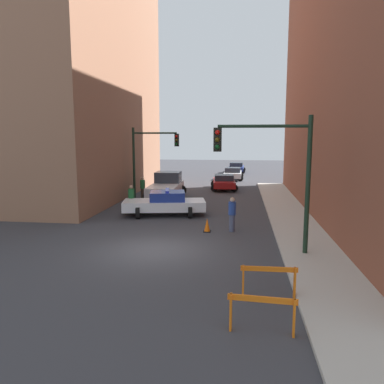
{
  "coord_description": "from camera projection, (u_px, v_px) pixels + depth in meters",
  "views": [
    {
      "loc": [
        3.41,
        -14.26,
        4.52
      ],
      "look_at": [
        0.76,
        5.82,
        1.54
      ],
      "focal_mm": 35.0,
      "sensor_mm": 36.0,
      "label": 1
    }
  ],
  "objects": [
    {
      "name": "ground_plane",
      "position": [
        154.0,
        250.0,
        15.08
      ],
      "size": [
        120.0,
        120.0,
        0.0
      ],
      "primitive_type": "plane",
      "color": "#38383D"
    },
    {
      "name": "sidewalk_right",
      "position": [
        313.0,
        255.0,
        14.27
      ],
      "size": [
        2.4,
        44.0,
        0.12
      ],
      "color": "#B2ADA3",
      "rests_on": "ground_plane"
    },
    {
      "name": "building_corner_left",
      "position": [
        43.0,
        76.0,
        29.03
      ],
      "size": [
        14.0,
        20.0,
        18.34
      ],
      "color": "#93664C",
      "rests_on": "ground_plane"
    },
    {
      "name": "traffic_light_near",
      "position": [
        277.0,
        164.0,
        14.01
      ],
      "size": [
        3.64,
        0.35,
        5.2
      ],
      "color": "black",
      "rests_on": "sidewalk_right"
    },
    {
      "name": "traffic_light_far",
      "position": [
        148.0,
        153.0,
        27.14
      ],
      "size": [
        3.44,
        0.35,
        5.2
      ],
      "color": "black",
      "rests_on": "ground_plane"
    },
    {
      "name": "police_car",
      "position": [
        165.0,
        203.0,
        21.68
      ],
      "size": [
        4.96,
        2.89,
        1.52
      ],
      "rotation": [
        0.0,
        0.0,
        1.75
      ],
      "color": "white",
      "rests_on": "ground_plane"
    },
    {
      "name": "white_truck",
      "position": [
        166.0,
        186.0,
        27.72
      ],
      "size": [
        2.72,
        5.45,
        1.9
      ],
      "rotation": [
        0.0,
        0.0,
        0.02
      ],
      "color": "silver",
      "rests_on": "ground_plane"
    },
    {
      "name": "parked_car_near",
      "position": [
        224.0,
        182.0,
        32.35
      ],
      "size": [
        2.5,
        4.43,
        1.31
      ],
      "rotation": [
        0.0,
        0.0,
        0.08
      ],
      "color": "maroon",
      "rests_on": "ground_plane"
    },
    {
      "name": "parked_car_mid",
      "position": [
        233.0,
        173.0,
        39.79
      ],
      "size": [
        2.31,
        4.32,
        1.31
      ],
      "rotation": [
        0.0,
        0.0,
        -0.01
      ],
      "color": "silver",
      "rests_on": "ground_plane"
    },
    {
      "name": "parked_car_far",
      "position": [
        236.0,
        167.0,
        47.51
      ],
      "size": [
        2.37,
        4.36,
        1.31
      ],
      "rotation": [
        0.0,
        0.0,
        -0.03
      ],
      "color": "navy",
      "rests_on": "ground_plane"
    },
    {
      "name": "pedestrian_crossing",
      "position": [
        131.0,
        198.0,
        22.48
      ],
      "size": [
        0.38,
        0.38,
        1.66
      ],
      "rotation": [
        0.0,
        0.0,
        6.22
      ],
      "color": "#382D23",
      "rests_on": "ground_plane"
    },
    {
      "name": "pedestrian_corner",
      "position": [
        143.0,
        188.0,
        27.09
      ],
      "size": [
        0.44,
        0.44,
        1.66
      ],
      "rotation": [
        0.0,
        0.0,
        1.82
      ],
      "color": "#382D23",
      "rests_on": "ground_plane"
    },
    {
      "name": "pedestrian_sidewalk",
      "position": [
        232.0,
        214.0,
        17.97
      ],
      "size": [
        0.45,
        0.45,
        1.66
      ],
      "rotation": [
        0.0,
        0.0,
        0.3
      ],
      "color": "#474C66",
      "rests_on": "ground_plane"
    },
    {
      "name": "barrier_front",
      "position": [
        262.0,
        308.0,
        8.61
      ],
      "size": [
        1.6,
        0.27,
        0.9
      ],
      "rotation": [
        0.0,
        0.0,
        -0.07
      ],
      "color": "orange",
      "rests_on": "ground_plane"
    },
    {
      "name": "barrier_mid",
      "position": [
        269.0,
        276.0,
        10.58
      ],
      "size": [
        1.6,
        0.19,
        0.9
      ],
      "rotation": [
        0.0,
        0.0,
        0.02
      ],
      "color": "orange",
      "rests_on": "ground_plane"
    },
    {
      "name": "traffic_cone",
      "position": [
        207.0,
        225.0,
        17.96
      ],
      "size": [
        0.36,
        0.36,
        0.66
      ],
      "color": "black",
      "rests_on": "ground_plane"
    }
  ]
}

